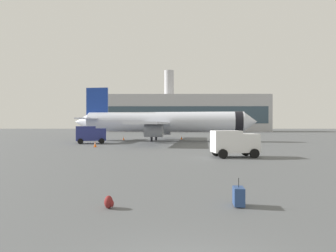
# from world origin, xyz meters

# --- Properties ---
(airplane_at_gate) EXTENTS (35.76, 32.35, 10.50)m
(airplane_at_gate) POSITION_xyz_m (-1.72, 48.25, 3.66)
(airplane_at_gate) COLOR silver
(airplane_at_gate) RESTS_ON ground
(service_truck) EXTENTS (5.25, 3.74, 2.90)m
(service_truck) POSITION_xyz_m (-13.68, 41.05, 1.61)
(service_truck) COLOR navy
(service_truck) RESTS_ON ground
(cargo_van) EXTENTS (4.62, 2.80, 2.60)m
(cargo_van) POSITION_xyz_m (5.90, 21.82, 1.45)
(cargo_van) COLOR white
(cargo_van) RESTS_ON ground
(safety_cone_near) EXTENTS (0.44, 0.44, 0.72)m
(safety_cone_near) POSITION_xyz_m (-16.26, 51.54, 0.36)
(safety_cone_near) COLOR #F2590C
(safety_cone_near) RESTS_ON ground
(safety_cone_mid) EXTENTS (0.44, 0.44, 0.82)m
(safety_cone_mid) POSITION_xyz_m (-10.91, 33.74, 0.40)
(safety_cone_mid) COLOR #F2590C
(safety_cone_mid) RESTS_ON ground
(safety_cone_far) EXTENTS (0.44, 0.44, 0.68)m
(safety_cone_far) POSITION_xyz_m (2.13, 54.20, 0.33)
(safety_cone_far) COLOR #F2590C
(safety_cone_far) RESTS_ON ground
(safety_cone_outer) EXTENTS (0.44, 0.44, 0.78)m
(safety_cone_outer) POSITION_xyz_m (-9.82, 51.28, 0.38)
(safety_cone_outer) COLOR #F2590C
(safety_cone_outer) RESTS_ON ground
(rolling_suitcase) EXTENTS (0.45, 0.67, 1.10)m
(rolling_suitcase) POSITION_xyz_m (2.33, 5.66, 0.39)
(rolling_suitcase) COLOR navy
(rolling_suitcase) RESTS_ON ground
(traveller_backpack) EXTENTS (0.36, 0.40, 0.48)m
(traveller_backpack) POSITION_xyz_m (-2.68, 5.36, 0.23)
(traveller_backpack) COLOR maroon
(traveller_backpack) RESTS_ON ground
(terminal_building) EXTENTS (71.80, 21.72, 28.21)m
(terminal_building) POSITION_xyz_m (7.37, 123.51, 8.23)
(terminal_building) COLOR #B2B2B7
(terminal_building) RESTS_ON ground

